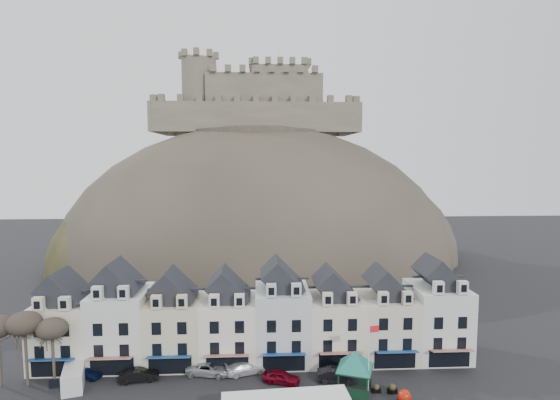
# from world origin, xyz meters

# --- Properties ---
(townhouse_terrace) EXTENTS (54.40, 9.35, 11.80)m
(townhouse_terrace) POSITION_xyz_m (0.15, 15.97, 5.30)
(townhouse_terrace) COLOR beige
(townhouse_terrace) RESTS_ON ground
(castle_hill) EXTENTS (100.00, 76.00, 68.00)m
(castle_hill) POSITION_xyz_m (1.25, 68.95, 0.11)
(castle_hill) COLOR #37322B
(castle_hill) RESTS_ON ground
(castle) EXTENTS (50.20, 22.20, 22.00)m
(castle) POSITION_xyz_m (0.51, 75.93, 40.19)
(castle) COLOR brown
(castle) RESTS_ON ground
(tree_left_mid) EXTENTS (3.78, 3.78, 8.64)m
(tree_left_mid) POSITION_xyz_m (-26.00, 10.50, 7.24)
(tree_left_mid) COLOR #372C23
(tree_left_mid) RESTS_ON ground
(tree_left_near) EXTENTS (3.43, 3.43, 7.84)m
(tree_left_near) POSITION_xyz_m (-23.00, 10.50, 6.55)
(tree_left_near) COLOR #372C23
(tree_left_near) RESTS_ON ground
(bus_shelter) EXTENTS (7.07, 7.07, 4.77)m
(bus_shelter) POSITION_xyz_m (10.94, 7.13, 3.71)
(bus_shelter) COLOR black
(bus_shelter) RESTS_ON ground
(red_buoy) EXTENTS (1.44, 1.44, 1.78)m
(red_buoy) POSITION_xyz_m (15.54, 4.21, 0.91)
(red_buoy) COLOR black
(red_buoy) RESTS_ON ground
(flagpole) EXTENTS (1.17, 0.31, 8.22)m
(flagpole) POSITION_xyz_m (12.29, 6.08, 4.69)
(flagpole) COLOR silver
(flagpole) RESTS_ON ground
(white_van) EXTENTS (3.53, 5.38, 2.27)m
(white_van) POSITION_xyz_m (-20.62, 9.98, 1.14)
(white_van) COLOR silver
(white_van) RESTS_ON ground
(planter_west) EXTENTS (0.99, 0.66, 0.94)m
(planter_west) POSITION_xyz_m (13.35, 7.00, 0.45)
(planter_west) COLOR black
(planter_west) RESTS_ON ground
(planter_east) EXTENTS (1.07, 0.75, 1.07)m
(planter_east) POSITION_xyz_m (15.08, 6.77, 0.51)
(planter_east) COLOR black
(planter_east) RESTS_ON ground
(car_navy) EXTENTS (4.19, 2.95, 1.32)m
(car_navy) POSITION_xyz_m (-20.00, 12.00, 0.66)
(car_navy) COLOR #0C193E
(car_navy) RESTS_ON ground
(car_black) EXTENTS (4.65, 2.26, 1.47)m
(car_black) POSITION_xyz_m (-13.55, 10.80, 0.73)
(car_black) COLOR black
(car_black) RESTS_ON ground
(car_silver) EXTENTS (5.69, 3.44, 1.50)m
(car_silver) POSITION_xyz_m (-5.60, 12.00, 0.75)
(car_silver) COLOR #A1A2A8
(car_silver) RESTS_ON ground
(car_white) EXTENTS (5.34, 3.46, 1.44)m
(car_white) POSITION_xyz_m (-1.23, 12.00, 0.72)
(car_white) COLOR silver
(car_white) RESTS_ON ground
(car_maroon) EXTENTS (4.67, 3.05, 1.48)m
(car_maroon) POSITION_xyz_m (2.94, 9.51, 0.74)
(car_maroon) COLOR maroon
(car_maroon) RESTS_ON ground
(car_charcoal) EXTENTS (4.98, 2.41, 1.57)m
(car_charcoal) POSITION_xyz_m (9.48, 9.54, 0.79)
(car_charcoal) COLOR black
(car_charcoal) RESTS_ON ground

